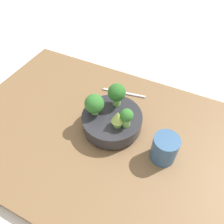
# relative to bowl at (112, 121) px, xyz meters

# --- Properties ---
(ground_plane) EXTENTS (6.00, 6.00, 0.00)m
(ground_plane) POSITION_rel_bowl_xyz_m (-0.03, 0.04, -0.08)
(ground_plane) COLOR silver
(table) EXTENTS (1.20, 0.73, 0.04)m
(table) POSITION_rel_bowl_xyz_m (-0.03, 0.04, -0.06)
(table) COLOR brown
(table) RESTS_ON ground_plane
(bowl) EXTENTS (0.22, 0.22, 0.07)m
(bowl) POSITION_rel_bowl_xyz_m (0.00, 0.00, 0.00)
(bowl) COLOR #28282D
(bowl) RESTS_ON table
(broccoli_floret_right) EXTENTS (0.07, 0.07, 0.08)m
(broccoli_floret_right) POSITION_rel_bowl_xyz_m (0.06, 0.01, 0.07)
(broccoli_floret_right) COLOR #7AB256
(broccoli_floret_right) RESTS_ON bowl
(romanesco_piece_far) EXTENTS (0.04, 0.04, 0.07)m
(romanesco_piece_far) POSITION_rel_bowl_xyz_m (-0.04, 0.03, 0.07)
(romanesco_piece_far) COLOR #609347
(romanesco_piece_far) RESTS_ON bowl
(broccoli_floret_front) EXTENTS (0.07, 0.07, 0.09)m
(broccoli_floret_front) POSITION_rel_bowl_xyz_m (0.01, -0.06, 0.08)
(broccoli_floret_front) COLOR #7AB256
(broccoli_floret_front) RESTS_ON bowl
(broccoli_floret_left) EXTENTS (0.05, 0.05, 0.07)m
(broccoli_floret_left) POSITION_rel_bowl_xyz_m (-0.06, 0.02, 0.07)
(broccoli_floret_left) COLOR #7AB256
(broccoli_floret_left) RESTS_ON bowl
(cup) EXTENTS (0.09, 0.09, 0.10)m
(cup) POSITION_rel_bowl_xyz_m (-0.21, 0.04, 0.01)
(cup) COLOR #33567F
(cup) RESTS_ON table
(fork) EXTENTS (0.19, 0.04, 0.01)m
(fork) POSITION_rel_bowl_xyz_m (0.03, -0.19, -0.04)
(fork) COLOR #B2B2B7
(fork) RESTS_ON table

